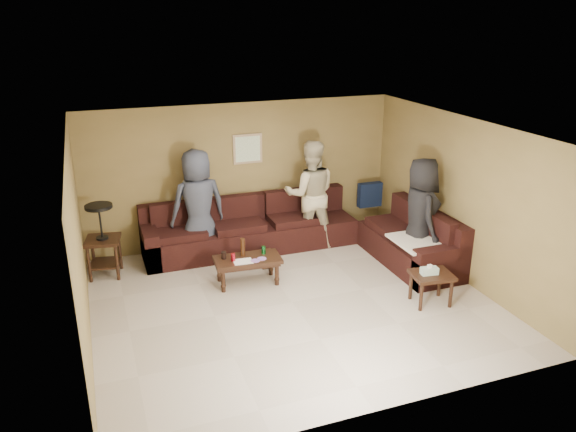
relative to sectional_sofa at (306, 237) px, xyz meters
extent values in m
plane|color=#BBAE9E|center=(-0.81, -1.52, -0.33)|extent=(5.50, 5.50, 0.00)
cube|color=silver|center=(-0.81, -1.52, 2.12)|extent=(5.50, 5.00, 0.10)
cube|color=olive|center=(-0.81, 0.98, 0.92)|extent=(5.50, 0.10, 2.50)
cube|color=olive|center=(-0.81, -4.02, 0.92)|extent=(5.50, 0.10, 2.50)
cube|color=olive|center=(-3.56, -1.52, 0.92)|extent=(0.10, 5.00, 2.50)
cube|color=olive|center=(1.94, -1.52, 0.92)|extent=(0.10, 5.00, 2.50)
cube|color=black|center=(-0.81, 0.53, -0.10)|extent=(3.70, 0.90, 0.45)
cube|color=black|center=(-0.81, 0.86, 0.35)|extent=(3.70, 0.24, 0.45)
cube|color=black|center=(-2.54, 0.53, -0.01)|extent=(0.24, 0.90, 0.63)
cube|color=black|center=(1.49, -0.92, -0.10)|extent=(0.90, 2.00, 0.45)
cube|color=black|center=(1.82, -0.92, 0.35)|extent=(0.24, 2.00, 0.45)
cube|color=black|center=(1.49, -1.80, -0.01)|extent=(0.90, 0.24, 0.63)
cube|color=black|center=(1.49, 0.53, 0.42)|extent=(0.45, 0.14, 0.45)
cube|color=silver|center=(1.49, -1.37, 0.25)|extent=(1.00, 0.85, 0.04)
cube|color=black|center=(-1.24, -0.71, 0.07)|extent=(1.04, 0.58, 0.05)
cube|color=black|center=(-1.24, -0.71, 0.01)|extent=(0.96, 0.50, 0.05)
cylinder|color=black|center=(-1.66, -0.86, -0.14)|extent=(0.06, 0.06, 0.37)
cylinder|color=black|center=(-0.84, -0.92, -0.14)|extent=(0.06, 0.06, 0.37)
cylinder|color=black|center=(-1.63, -0.50, -0.14)|extent=(0.06, 0.06, 0.37)
cylinder|color=black|center=(-0.81, -0.56, -0.14)|extent=(0.06, 0.06, 0.37)
cylinder|color=red|center=(-1.47, -0.74, 0.16)|extent=(0.07, 0.07, 0.12)
cylinder|color=#136E28|center=(-0.96, -0.64, 0.16)|extent=(0.07, 0.07, 0.12)
cylinder|color=black|center=(-1.27, -0.60, 0.24)|extent=(0.07, 0.07, 0.28)
cylinder|color=black|center=(-1.58, -0.61, 0.15)|extent=(0.08, 0.08, 0.11)
cube|color=white|center=(-1.34, -0.81, 0.10)|extent=(0.30, 0.24, 0.00)
cylinder|color=#F456A0|center=(-1.16, -0.85, 0.10)|extent=(0.14, 0.14, 0.01)
cylinder|color=#F456A0|center=(-1.04, -0.82, 0.10)|extent=(0.14, 0.14, 0.01)
cube|color=black|center=(-3.27, 0.33, 0.27)|extent=(0.60, 0.60, 0.05)
cube|color=black|center=(-3.27, 0.33, -0.12)|extent=(0.53, 0.53, 0.03)
cylinder|color=black|center=(-3.51, 0.16, -0.03)|extent=(0.05, 0.05, 0.60)
cylinder|color=black|center=(-3.10, 0.09, -0.03)|extent=(0.05, 0.05, 0.60)
cylinder|color=black|center=(-3.44, 0.57, -0.03)|extent=(0.05, 0.05, 0.60)
cylinder|color=black|center=(-3.03, 0.49, -0.03)|extent=(0.05, 0.05, 0.60)
cylinder|color=black|center=(-3.27, 0.33, 0.31)|extent=(0.19, 0.19, 0.03)
cylinder|color=black|center=(-3.27, 0.33, 0.58)|extent=(0.03, 0.03, 0.50)
cylinder|color=black|center=(-3.27, 0.33, 0.83)|extent=(0.41, 0.41, 0.05)
cube|color=black|center=(1.04, -2.21, 0.11)|extent=(0.62, 0.53, 0.05)
cylinder|color=black|center=(0.79, -2.35, -0.11)|extent=(0.05, 0.05, 0.44)
cylinder|color=black|center=(1.24, -2.41, -0.11)|extent=(0.05, 0.05, 0.44)
cylinder|color=black|center=(0.84, -2.01, -0.11)|extent=(0.05, 0.05, 0.44)
cylinder|color=black|center=(1.28, -2.07, -0.11)|extent=(0.05, 0.05, 0.44)
cube|color=silver|center=(0.99, -2.21, 0.19)|extent=(0.25, 0.15, 0.10)
cube|color=white|center=(0.99, -2.21, 0.26)|extent=(0.06, 0.04, 0.05)
cube|color=black|center=(-0.78, -0.23, -0.19)|extent=(0.23, 0.23, 0.26)
cube|color=#A08564|center=(-0.71, 0.96, 1.37)|extent=(0.52, 0.03, 0.52)
cube|color=white|center=(-0.71, 0.95, 1.37)|extent=(0.44, 0.01, 0.44)
imported|color=#323746|center=(-1.72, 0.47, 0.62)|extent=(0.98, 0.70, 1.88)
imported|color=#BEB18D|center=(0.24, 0.38, 0.62)|extent=(1.08, 0.93, 1.90)
imported|color=black|center=(1.51, -1.10, 0.59)|extent=(0.75, 0.99, 1.83)
camera|label=1|loc=(-3.33, -8.22, 3.62)|focal=35.00mm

